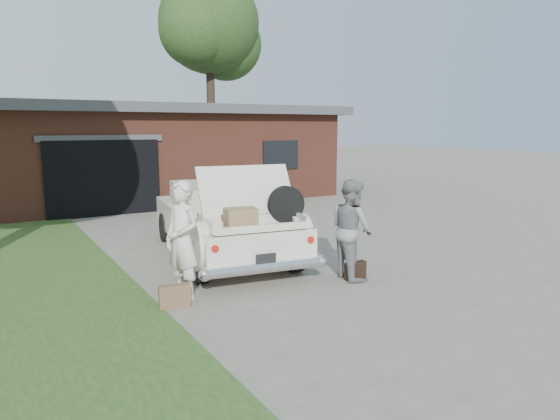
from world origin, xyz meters
TOP-DOWN VIEW (x-y plane):
  - ground at (0.00, 0.00)m, footprint 90.00×90.00m
  - house at (0.98, 11.47)m, footprint 12.80×7.80m
  - tree_right at (6.30, 17.89)m, footprint 5.91×5.14m
  - sedan at (-0.47, 2.06)m, footprint 2.69×5.27m
  - woman_left at (-2.08, -0.00)m, footprint 0.61×0.76m
  - woman_right at (0.78, -0.48)m, footprint 0.74×0.90m
  - suitcase_left at (-2.33, -0.31)m, footprint 0.46×0.21m
  - suitcase_right at (0.78, -0.60)m, footprint 0.39×0.13m

SIDE VIEW (x-z plane):
  - ground at x=0.00m, z-range 0.00..0.00m
  - suitcase_right at x=0.78m, z-range 0.00..0.30m
  - suitcase_left at x=-2.33m, z-range 0.00..0.34m
  - sedan at x=-0.47m, z-range -0.22..1.70m
  - woman_right at x=0.78m, z-range 0.00..1.72m
  - woman_left at x=-2.08m, z-range 0.00..1.81m
  - house at x=0.98m, z-range 0.02..3.32m
  - tree_right at x=6.30m, z-range 2.29..12.69m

